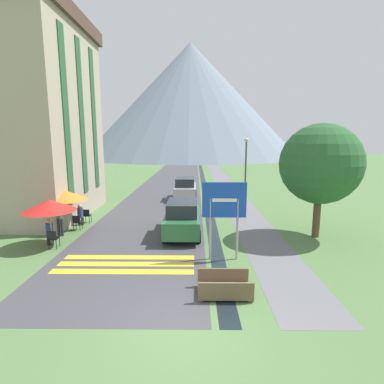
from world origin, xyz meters
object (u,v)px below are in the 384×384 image
Objects in this scene: road_sign at (224,208)px; tree_by_path at (320,164)px; person_seated_near at (80,214)px; footbridge at (224,288)px; parked_car_near at (183,218)px; cafe_umbrella_middle_orange at (66,195)px; cafe_umbrella_front_red at (49,205)px; parked_car_far at (185,189)px; cafe_chair_middle at (77,221)px; streetlamp at (246,169)px; person_standing_terrace at (59,217)px; person_seated_far at (50,231)px; cafe_chair_nearest at (53,238)px; cafe_chair_far_right at (87,215)px; hotel_building at (40,110)px.

road_sign is 0.57× the size of tree_by_path.
road_sign reaches higher than person_seated_near.
footbridge is 8.63m from tree_by_path.
parked_car_near is 3.32× the size of person_seated_near.
road_sign is at bearing -26.22° from cafe_umbrella_middle_orange.
road_sign reaches higher than cafe_umbrella_front_red.
cafe_umbrella_front_red is (-6.05, -1.73, 1.03)m from parked_car_near.
footbridge is 15.82m from parked_car_far.
cafe_chair_middle is 1.07m from person_seated_near.
streetlamp is (9.83, 4.22, 2.49)m from cafe_chair_middle.
person_standing_terrace is at bearing -177.46° from parked_car_near.
person_seated_far is (0.19, -2.43, -1.24)m from cafe_umbrella_middle_orange.
road_sign is at bearing 85.41° from footbridge.
streetlamp is 0.88× the size of tree_by_path.
cafe_chair_nearest is 3.84m from person_seated_near.
cafe_chair_far_right is 4.27m from cafe_chair_nearest.
parked_car_far is at bearing 53.39° from person_seated_near.
parked_car_near is 1.80× the size of cafe_umbrella_middle_orange.
person_standing_terrace is (-0.12, 1.36, 0.30)m from person_seated_far.
footbridge is at bearing -45.92° from person_seated_near.
hotel_building reaches higher than streetlamp.
parked_car_far is 10.79m from cafe_umbrella_middle_orange.
tree_by_path is (2.81, -5.16, 0.72)m from streetlamp.
hotel_building is 7.22m from cafe_chair_far_right.
cafe_umbrella_front_red reaches higher than footbridge.
hotel_building is at bearing 129.14° from cafe_umbrella_middle_orange.
cafe_chair_far_right is 1.46m from cafe_chair_middle.
parked_car_far is at bearing 48.79° from cafe_chair_middle.
road_sign is 1.90× the size of footbridge.
cafe_chair_far_right is (-7.64, 5.41, -1.66)m from road_sign.
person_seated_near is at bearing 171.30° from tree_by_path.
parked_car_far is 4.52× the size of cafe_chair_nearest.
cafe_chair_middle is 0.67× the size of person_seated_far.
person_seated_far is at bearing -85.51° from cafe_umbrella_middle_orange.
streetlamp is at bearing 74.99° from road_sign.
road_sign is 8.76m from cafe_chair_middle.
road_sign is at bearing -10.89° from cafe_umbrella_front_red.
hotel_building is 2.19× the size of tree_by_path.
person_seated_near reaches higher than footbridge.
footbridge is at bearing -51.52° from cafe_chair_middle.
person_seated_far is 0.25× the size of streetlamp.
road_sign reaches higher than cafe_umbrella_middle_orange.
cafe_umbrella_front_red is 1.91× the size of person_seated_near.
person_seated_far is at bearing -116.85° from cafe_chair_far_right.
cafe_chair_nearest is at bearing -86.98° from person_seated_near.
footbridge is at bearing -69.54° from cafe_chair_far_right.
cafe_chair_far_right is 3.82m from person_seated_far.
cafe_chair_nearest is (-5.81, -2.10, -0.40)m from parked_car_near.
person_standing_terrace is (-7.90, 5.85, 0.77)m from footbridge.
parked_car_far is (8.80, 5.56, -5.82)m from hotel_building.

